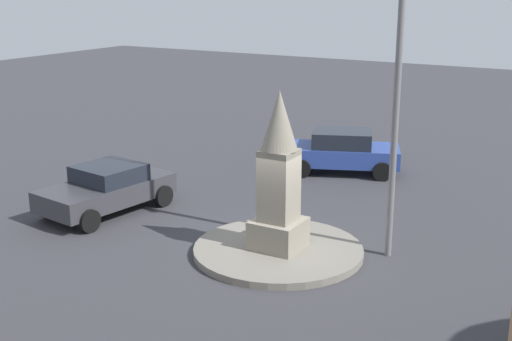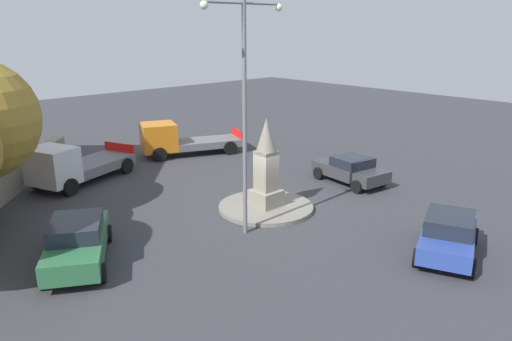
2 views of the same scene
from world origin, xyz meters
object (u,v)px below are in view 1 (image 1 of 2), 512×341
Objects in this scene: streetlamp at (400,34)px; car_blue_waiting at (342,151)px; monument at (279,178)px; car_dark_grey_passing at (107,188)px.

streetlamp is 2.10× the size of car_blue_waiting.
monument is 0.92× the size of car_blue_waiting.
monument reaches higher than car_dark_grey_passing.
streetlamp is 9.44m from car_dark_grey_passing.
car_blue_waiting is (-4.20, -7.31, 0.06)m from car_dark_grey_passing.
car_dark_grey_passing is 8.43m from car_blue_waiting.
monument is at bearing 28.55° from streetlamp.
car_dark_grey_passing is (5.78, -0.26, -1.23)m from monument.
monument is 5.92m from car_dark_grey_passing.
streetlamp reaches higher than car_blue_waiting.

